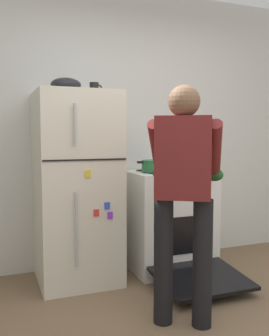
% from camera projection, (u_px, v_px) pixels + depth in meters
% --- Properties ---
extents(kitchen_wall_back, '(6.00, 0.10, 2.70)m').
position_uv_depth(kitchen_wall_back, '(115.00, 128.00, 3.78)').
color(kitchen_wall_back, silver).
rests_on(kitchen_wall_back, ground).
extents(refrigerator, '(0.68, 0.72, 1.64)m').
position_uv_depth(refrigerator, '(77.00, 188.00, 3.30)').
color(refrigerator, silver).
rests_on(refrigerator, ground).
extents(stove_range, '(0.76, 1.24, 0.94)m').
position_uv_depth(stove_range, '(169.00, 221.00, 3.64)').
color(stove_range, white).
rests_on(stove_range, ground).
extents(person_cook, '(0.68, 0.73, 1.60)m').
position_uv_depth(person_cook, '(184.00, 183.00, 2.53)').
color(person_cook, black).
rests_on(person_cook, ground).
extents(red_pot, '(0.35, 0.25, 0.11)m').
position_uv_depth(red_pot, '(155.00, 166.00, 3.51)').
color(red_pot, '#236638').
rests_on(red_pot, stove_range).
extents(coffee_mug, '(0.11, 0.08, 0.10)m').
position_uv_depth(coffee_mug, '(94.00, 88.00, 3.34)').
color(coffee_mug, black).
rests_on(coffee_mug, refrigerator).
extents(mixing_bowl, '(0.25, 0.25, 0.11)m').
position_uv_depth(mixing_bowl, '(66.00, 85.00, 3.20)').
color(mixing_bowl, black).
rests_on(mixing_bowl, refrigerator).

